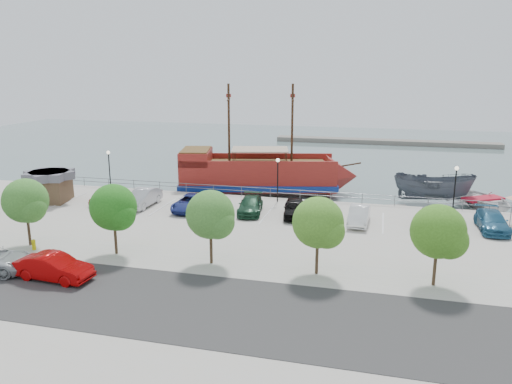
# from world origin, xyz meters

# --- Properties ---
(ground) EXTENTS (160.00, 160.00, 0.00)m
(ground) POSITION_xyz_m (0.00, 0.00, -1.00)
(ground) COLOR slate
(land_slab) EXTENTS (100.00, 58.00, 1.20)m
(land_slab) POSITION_xyz_m (0.00, -21.00, -0.60)
(land_slab) COLOR #B0A89A
(land_slab) RESTS_ON ground
(street) EXTENTS (100.00, 8.00, 0.04)m
(street) POSITION_xyz_m (0.00, -16.00, 0.01)
(street) COLOR #353434
(street) RESTS_ON land_slab
(sidewalk) EXTENTS (100.00, 4.00, 0.05)m
(sidewalk) POSITION_xyz_m (0.00, -10.00, 0.01)
(sidewalk) COLOR #A19D93
(sidewalk) RESTS_ON land_slab
(seawall_railing) EXTENTS (50.00, 0.06, 1.00)m
(seawall_railing) POSITION_xyz_m (0.00, 7.80, 0.53)
(seawall_railing) COLOR slate
(seawall_railing) RESTS_ON land_slab
(far_shore) EXTENTS (40.00, 3.00, 0.80)m
(far_shore) POSITION_xyz_m (10.00, 55.00, -0.60)
(far_shore) COLOR slate
(far_shore) RESTS_ON ground
(pirate_ship) EXTENTS (20.26, 9.63, 12.55)m
(pirate_ship) POSITION_xyz_m (-2.22, 13.49, 1.10)
(pirate_ship) COLOR maroon
(pirate_ship) RESTS_ON ground
(patrol_boat) EXTENTS (8.12, 3.61, 3.06)m
(patrol_boat) POSITION_xyz_m (14.89, 13.08, 0.53)
(patrol_boat) COLOR #494F59
(patrol_boat) RESTS_ON ground
(speedboat) EXTENTS (7.99, 8.62, 1.45)m
(speedboat) POSITION_xyz_m (19.53, 12.29, -0.27)
(speedboat) COLOR silver
(speedboat) RESTS_ON ground
(dock_west) EXTENTS (6.96, 4.15, 0.38)m
(dock_west) POSITION_xyz_m (-14.45, 9.20, -0.81)
(dock_west) COLOR gray
(dock_west) RESTS_ON ground
(dock_mid) EXTENTS (6.49, 3.78, 0.36)m
(dock_mid) POSITION_xyz_m (9.45, 9.20, -0.82)
(dock_mid) COLOR gray
(dock_mid) RESTS_ON ground
(dock_east) EXTENTS (7.34, 3.52, 0.40)m
(dock_east) POSITION_xyz_m (16.57, 9.20, -0.80)
(dock_east) COLOR #69635D
(dock_east) RESTS_ON ground
(shed) EXTENTS (4.25, 4.25, 2.99)m
(shed) POSITION_xyz_m (-21.37, 1.22, 1.59)
(shed) COLOR brown
(shed) RESTS_ON land_slab
(street_sedan) EXTENTS (4.97, 2.03, 1.60)m
(street_sedan) POSITION_xyz_m (-9.45, -14.83, 0.80)
(street_sedan) COLOR #A30405
(street_sedan) RESTS_ON street
(fire_hydrant) EXTENTS (0.29, 0.29, 0.83)m
(fire_hydrant) POSITION_xyz_m (-14.06, -10.80, 0.45)
(fire_hydrant) COLOR #CEC00A
(fire_hydrant) RESTS_ON sidewalk
(lamp_post_left) EXTENTS (0.36, 0.36, 4.28)m
(lamp_post_left) POSITION_xyz_m (-18.00, 6.50, 2.94)
(lamp_post_left) COLOR black
(lamp_post_left) RESTS_ON land_slab
(lamp_post_mid) EXTENTS (0.36, 0.36, 4.28)m
(lamp_post_mid) POSITION_xyz_m (0.00, 6.50, 2.94)
(lamp_post_mid) COLOR black
(lamp_post_mid) RESTS_ON land_slab
(lamp_post_right) EXTENTS (0.36, 0.36, 4.28)m
(lamp_post_right) POSITION_xyz_m (16.00, 6.50, 2.94)
(lamp_post_right) COLOR black
(lamp_post_right) RESTS_ON land_slab
(tree_b) EXTENTS (3.30, 3.20, 5.00)m
(tree_b) POSITION_xyz_m (-14.85, -10.07, 3.30)
(tree_b) COLOR #473321
(tree_b) RESTS_ON sidewalk
(tree_c) EXTENTS (3.30, 3.20, 5.00)m
(tree_c) POSITION_xyz_m (-7.85, -10.07, 3.30)
(tree_c) COLOR #473321
(tree_c) RESTS_ON sidewalk
(tree_d) EXTENTS (3.30, 3.20, 5.00)m
(tree_d) POSITION_xyz_m (-0.85, -10.07, 3.30)
(tree_d) COLOR #473321
(tree_d) RESTS_ON sidewalk
(tree_e) EXTENTS (3.30, 3.20, 5.00)m
(tree_e) POSITION_xyz_m (6.15, -10.07, 3.30)
(tree_e) COLOR #473321
(tree_e) RESTS_ON sidewalk
(tree_f) EXTENTS (3.30, 3.20, 5.00)m
(tree_f) POSITION_xyz_m (13.15, -10.07, 3.30)
(tree_f) COLOR #473321
(tree_f) RESTS_ON sidewalk
(parked_car_a) EXTENTS (2.16, 4.24, 1.38)m
(parked_car_a) POSITION_xyz_m (-15.82, 2.08, 0.69)
(parked_car_a) COLOR red
(parked_car_a) RESTS_ON land_slab
(parked_car_b) EXTENTS (1.83, 4.98, 1.63)m
(parked_car_b) POSITION_xyz_m (-11.89, 1.79, 0.81)
(parked_car_b) COLOR #B4B6BB
(parked_car_b) RESTS_ON land_slab
(parked_car_c) EXTENTS (2.34, 5.06, 1.40)m
(parked_car_c) POSITION_xyz_m (-7.12, 1.69, 0.70)
(parked_car_c) COLOR navy
(parked_car_c) RESTS_ON land_slab
(parked_car_d) EXTENTS (2.75, 5.20, 1.44)m
(parked_car_d) POSITION_xyz_m (-1.55, 2.14, 0.72)
(parked_car_d) COLOR #173F27
(parked_car_d) RESTS_ON land_slab
(parked_car_e) EXTENTS (2.49, 4.75, 1.54)m
(parked_car_e) POSITION_xyz_m (2.46, 1.94, 0.77)
(parked_car_e) COLOR black
(parked_car_e) RESTS_ON land_slab
(parked_car_f) EXTENTS (1.72, 4.59, 1.50)m
(parked_car_f) POSITION_xyz_m (8.02, 1.25, 0.75)
(parked_car_f) COLOR white
(parked_car_f) RESTS_ON land_slab
(parked_car_g) EXTENTS (3.28, 5.58, 1.46)m
(parked_car_g) POSITION_xyz_m (14.00, 1.92, 0.73)
(parked_car_g) COLOR gray
(parked_car_g) RESTS_ON land_slab
(parked_car_h) EXTENTS (2.22, 5.23, 1.50)m
(parked_car_h) POSITION_xyz_m (18.41, 2.19, 0.75)
(parked_car_h) COLOR #245C7E
(parked_car_h) RESTS_ON land_slab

